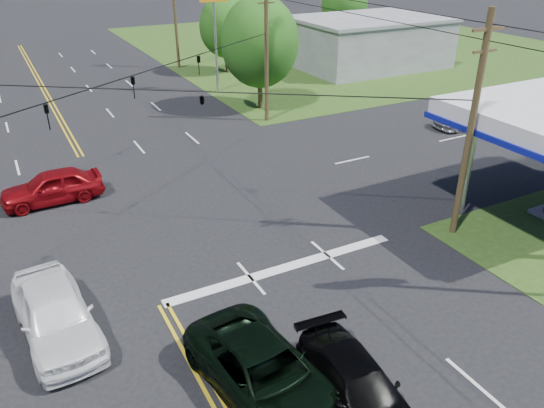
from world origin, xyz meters
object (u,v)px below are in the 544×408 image
tree_right_a (260,42)px  pole_ne (266,50)px  pickup_white (55,314)px  tree_far_r (345,5)px  suv_black (358,388)px  pickup_dkgreen (264,373)px  tree_right_b (226,27)px  retail_ne (368,43)px  pole_se (471,127)px  pole_right_far (175,13)px

tree_right_a → pole_ne: bearing=-108.4°
pickup_white → tree_far_r: bearing=40.5°
suv_black → pickup_white: size_ratio=0.91×
pole_ne → pickup_dkgreen: bearing=-117.5°
tree_right_b → pickup_dkgreen: tree_right_b is taller
retail_ne → tree_far_r: size_ratio=1.83×
tree_right_b → pickup_white: size_ratio=1.32×
tree_far_r → pickup_dkgreen: size_ratio=1.33×
pickup_dkgreen → suv_black: (2.07, -1.61, -0.09)m
tree_right_b → tree_right_a: bearing=-101.8°
tree_right_a → tree_far_r: 26.91m
pole_ne → suv_black: pole_ne is taller
tree_far_r → pickup_white: 53.51m
pole_se → tree_far_r: (21.00, 39.00, -0.37)m
retail_ne → tree_far_r: 11.02m
tree_right_b → pickup_white: (-20.00, -32.00, -3.30)m
retail_ne → pole_ne: bearing=-147.1°
pole_ne → tree_right_b: size_ratio=1.34×
tree_right_a → tree_right_b: tree_right_a is taller
pole_right_far → pickup_dkgreen: pole_right_far is taller
tree_far_r → pole_right_far: bearing=-174.6°
retail_ne → pole_ne: pole_ne is taller
retail_ne → suv_black: size_ratio=2.87×
pole_ne → pole_right_far: bearing=90.0°
pole_se → tree_right_b: bearing=83.9°
retail_ne → tree_right_b: bearing=163.5°
pole_ne → pickup_white: pole_ne is taller
pole_se → pole_right_far: pole_right_far is taller
tree_right_a → pickup_dkgreen: size_ratio=1.42×
tree_right_b → suv_black: tree_right_b is taller
pole_ne → tree_right_a: pole_ne is taller
pole_right_far → tree_far_r: pole_right_far is taller
tree_right_b → pickup_white: tree_right_b is taller
suv_black → tree_far_r: bearing=60.7°
suv_black → tree_right_b: bearing=76.4°
pickup_dkgreen → pickup_white: size_ratio=1.07×
retail_ne → pole_ne: (-17.00, -11.00, 2.72)m
pole_right_far → pickup_dkgreen: 43.19m
tree_right_b → pickup_dkgreen: size_ratio=1.23×
tree_far_r → suv_black: size_ratio=1.56×
retail_ne → tree_right_a: bearing=-153.4°
tree_far_r → pickup_dkgreen: tree_far_r is taller
pole_ne → pickup_white: bearing=-134.1°
tree_right_a → pickup_dkgreen: tree_right_a is taller
tree_far_r → pickup_white: bearing=-134.6°
pole_se → pickup_dkgreen: 13.11m
tree_far_r → pickup_dkgreen: (-32.66, -43.36, -3.74)m
tree_right_a → suv_black: bearing=-111.4°
tree_far_r → tree_right_a: bearing=-138.0°
retail_ne → tree_far_r: (4.00, 10.00, 2.34)m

